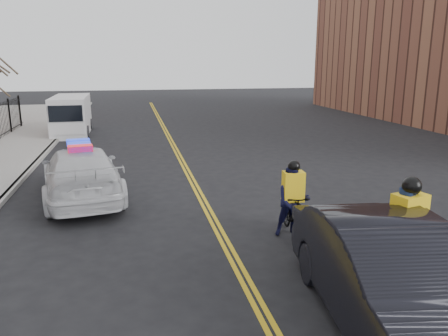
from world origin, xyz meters
TOP-DOWN VIEW (x-y plane):
  - ground at (0.00, 0.00)m, footprint 120.00×120.00m
  - center_line_left at (-0.08, 8.00)m, footprint 0.10×60.00m
  - center_line_right at (0.08, 8.00)m, footprint 0.10×60.00m
  - curb at (-6.00, 8.00)m, footprint 0.20×60.00m
  - police_cruiser at (-3.63, 5.22)m, footprint 3.09×5.83m
  - dark_sedan at (1.81, -3.04)m, footprint 2.43×5.49m
  - cargo_van at (-5.50, 18.39)m, footprint 2.14×5.32m
  - cyclist_near at (2.77, -1.97)m, footprint 1.31×2.37m
  - cyclist_far at (1.71, 0.99)m, footprint 0.89×1.90m

SIDE VIEW (x-z plane):
  - ground at x=0.00m, z-range 0.00..0.00m
  - center_line_left at x=-0.08m, z-range 0.00..0.01m
  - center_line_right at x=0.08m, z-range 0.00..0.01m
  - curb at x=-6.00m, z-range 0.00..0.15m
  - cyclist_far at x=1.71m, z-range -0.20..1.69m
  - cyclist_near at x=2.77m, z-range -0.33..1.87m
  - police_cruiser at x=-3.63m, z-range -0.07..1.70m
  - dark_sedan at x=1.81m, z-range 0.00..1.75m
  - cargo_van at x=-5.50m, z-range -0.02..2.18m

